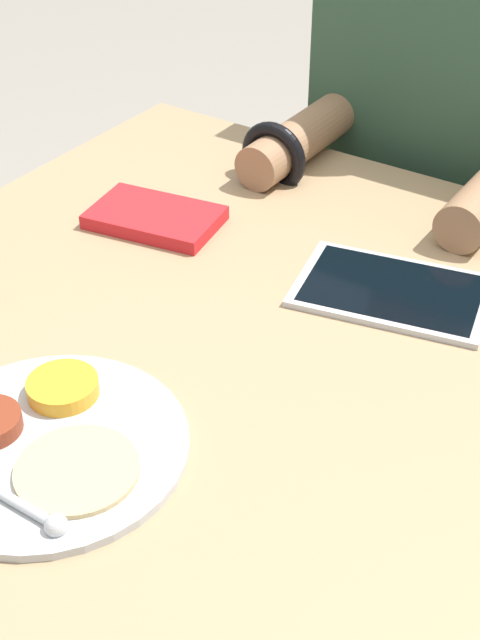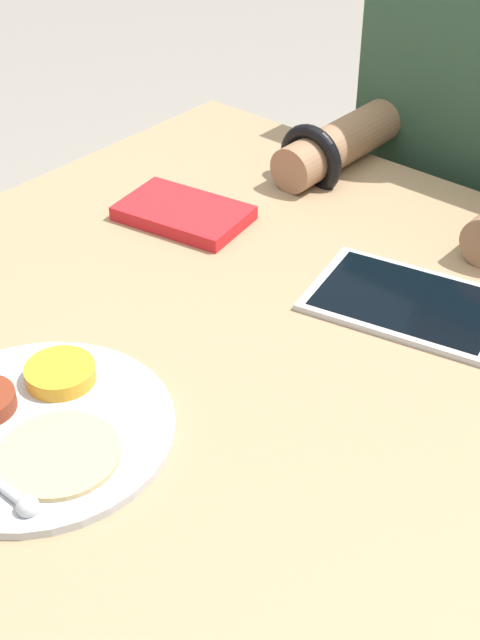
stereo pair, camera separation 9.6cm
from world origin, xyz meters
The scene contains 5 objects.
dining_table centered at (0.00, 0.00, 0.36)m, with size 1.00×1.07×0.73m.
thali_tray centered at (-0.05, -0.23, 0.74)m, with size 0.28×0.28×0.03m.
red_notebook centered at (-0.24, 0.19, 0.74)m, with size 0.19×0.14×0.02m.
tablet_device centered at (0.11, 0.21, 0.73)m, with size 0.26×0.20×0.01m.
person_diner centered at (-0.02, 0.68, 0.58)m, with size 0.42×0.46×1.23m.
Camera 2 is at (0.54, -0.60, 1.36)m, focal length 50.00 mm.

